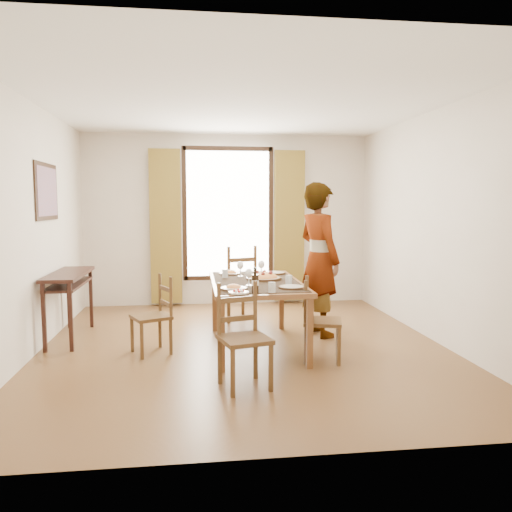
{
  "coord_description": "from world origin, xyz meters",
  "views": [
    {
      "loc": [
        -0.56,
        -5.48,
        1.61
      ],
      "look_at": [
        0.17,
        0.29,
        1.0
      ],
      "focal_mm": 35.0,
      "sensor_mm": 36.0,
      "label": 1
    }
  ],
  "objects": [
    {
      "name": "caprese_plate",
      "position": [
        -0.13,
        -0.78,
        0.78
      ],
      "size": [
        0.2,
        0.2,
        0.04
      ],
      "primitive_type": null,
      "color": "silver",
      "rests_on": "dining_table"
    },
    {
      "name": "man",
      "position": [
        0.97,
        0.41,
        0.93
      ],
      "size": [
        0.97,
        0.89,
        1.87
      ],
      "primitive_type": "imported",
      "rotation": [
        0.0,
        0.0,
        1.93
      ],
      "color": "#999DA2",
      "rests_on": "ground"
    },
    {
      "name": "chair_south",
      "position": [
        -0.13,
        -1.22,
        0.43
      ],
      "size": [
        0.5,
        0.5,
        0.92
      ],
      "rotation": [
        0.0,
        0.0,
        0.26
      ],
      "color": "#53391B",
      "rests_on": "ground"
    },
    {
      "name": "chair_west",
      "position": [
        -0.99,
        -0.1,
        0.39
      ],
      "size": [
        0.49,
        0.49,
        0.84
      ],
      "rotation": [
        0.0,
        0.0,
        -1.14
      ],
      "color": "#53391B",
      "rests_on": "ground"
    },
    {
      "name": "tumbler_c",
      "position": [
        0.19,
        -0.78,
        0.81
      ],
      "size": [
        0.07,
        0.07,
        0.1
      ],
      "primitive_type": "cylinder",
      "color": "silver",
      "rests_on": "dining_table"
    },
    {
      "name": "ground",
      "position": [
        0.0,
        0.0,
        0.0
      ],
      "size": [
        5.0,
        5.0,
        0.0
      ],
      "primitive_type": "plane",
      "color": "#493217",
      "rests_on": "ground"
    },
    {
      "name": "plate_sw",
      "position": [
        -0.16,
        -0.55,
        0.78
      ],
      "size": [
        0.27,
        0.27,
        0.05
      ],
      "primitive_type": null,
      "color": "silver",
      "rests_on": "dining_table"
    },
    {
      "name": "tumbler_a",
      "position": [
        0.45,
        -0.33,
        0.81
      ],
      "size": [
        0.07,
        0.07,
        0.1
      ],
      "primitive_type": "cylinder",
      "color": "silver",
      "rests_on": "dining_table"
    },
    {
      "name": "dining_table",
      "position": [
        0.13,
        -0.03,
        0.69
      ],
      "size": [
        0.98,
        1.69,
        0.76
      ],
      "color": "brown",
      "rests_on": "ground"
    },
    {
      "name": "plate_nw",
      "position": [
        -0.12,
        0.52,
        0.78
      ],
      "size": [
        0.27,
        0.27,
        0.05
      ],
      "primitive_type": null,
      "color": "silver",
      "rests_on": "dining_table"
    },
    {
      "name": "wine_glass_c",
      "position": [
        -0.01,
        0.31,
        0.85
      ],
      "size": [
        0.08,
        0.08,
        0.18
      ],
      "primitive_type": null,
      "color": "white",
      "rests_on": "dining_table"
    },
    {
      "name": "room_shell",
      "position": [
        -0.0,
        0.13,
        1.54
      ],
      "size": [
        4.6,
        5.1,
        2.74
      ],
      "color": "beige",
      "rests_on": "ground"
    },
    {
      "name": "wine_glass_b",
      "position": [
        0.24,
        0.35,
        0.85
      ],
      "size": [
        0.08,
        0.08,
        0.18
      ],
      "primitive_type": null,
      "color": "white",
      "rests_on": "dining_table"
    },
    {
      "name": "console_table",
      "position": [
        -2.03,
        0.6,
        0.68
      ],
      "size": [
        0.38,
        1.2,
        0.8
      ],
      "color": "black",
      "rests_on": "ground"
    },
    {
      "name": "chair_east",
      "position": [
        0.72,
        -0.58,
        0.4
      ],
      "size": [
        0.46,
        0.46,
        0.86
      ],
      "rotation": [
        0.0,
        0.0,
        1.3
      ],
      "color": "#53391B",
      "rests_on": "ground"
    },
    {
      "name": "plate_se",
      "position": [
        0.43,
        -0.56,
        0.78
      ],
      "size": [
        0.27,
        0.27,
        0.05
      ],
      "primitive_type": null,
      "color": "silver",
      "rests_on": "dining_table"
    },
    {
      "name": "plate_ne",
      "position": [
        0.43,
        0.5,
        0.78
      ],
      "size": [
        0.27,
        0.27,
        0.05
      ],
      "primitive_type": null,
      "color": "silver",
      "rests_on": "dining_table"
    },
    {
      "name": "wine_glass_a",
      "position": [
        0.01,
        -0.36,
        0.85
      ],
      "size": [
        0.08,
        0.08,
        0.18
      ],
      "primitive_type": null,
      "color": "white",
      "rests_on": "dining_table"
    },
    {
      "name": "pasta_platter",
      "position": [
        0.23,
        0.06,
        0.81
      ],
      "size": [
        0.4,
        0.4,
        0.1
      ],
      "primitive_type": null,
      "color": "#C65D19",
      "rests_on": "dining_table"
    },
    {
      "name": "wine_bottle",
      "position": [
        0.03,
        -0.79,
        0.88
      ],
      "size": [
        0.07,
        0.07,
        0.25
      ],
      "primitive_type": null,
      "color": "black",
      "rests_on": "dining_table"
    },
    {
      "name": "tumbler_b",
      "position": [
        -0.19,
        0.25,
        0.81
      ],
      "size": [
        0.07,
        0.07,
        0.1
      ],
      "primitive_type": "cylinder",
      "color": "silver",
      "rests_on": "dining_table"
    },
    {
      "name": "chair_north",
      "position": [
        0.04,
        1.35,
        0.48
      ],
      "size": [
        0.59,
        0.59,
        1.04
      ],
      "rotation": [
        0.0,
        0.0,
        3.48
      ],
      "color": "#53391B",
      "rests_on": "ground"
    }
  ]
}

